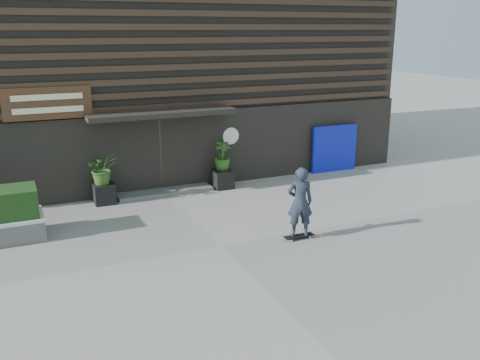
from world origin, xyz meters
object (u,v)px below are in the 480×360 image
planter_pot_right (223,179)px  blue_tarp (334,148)px  planter_pot_left (104,194)px  skateboarder (300,202)px

planter_pot_right → blue_tarp: bearing=3.8°
planter_pot_left → planter_pot_right: bearing=0.0°
skateboarder → blue_tarp: bearing=48.9°
blue_tarp → skateboarder: 6.75m
blue_tarp → planter_pot_left: bearing=-176.9°
planter_pot_left → planter_pot_right: size_ratio=1.00×
planter_pot_left → blue_tarp: 8.32m
blue_tarp → skateboarder: bearing=-130.1°
planter_pot_right → skateboarder: (0.06, -4.79, 0.66)m
planter_pot_right → blue_tarp: (4.49, 0.30, 0.54)m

